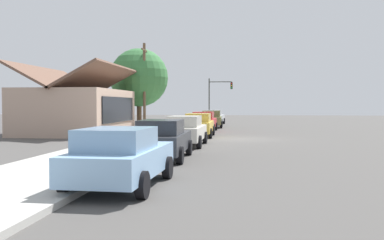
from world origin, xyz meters
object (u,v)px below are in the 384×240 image
(car_skyblue, at_px, (121,157))
(shade_tree, at_px, (139,78))
(car_mustard, at_px, (199,125))
(traffic_light_main, at_px, (218,93))
(car_charcoal, at_px, (163,139))
(car_cherry, at_px, (204,121))
(car_olive, at_px, (212,119))
(car_ivory, at_px, (186,131))
(utility_pole_wooden, at_px, (144,84))
(fire_hydrant_red, at_px, (146,140))
(car_silver, at_px, (214,117))

(car_skyblue, bearing_deg, shade_tree, 14.78)
(car_skyblue, height_order, car_mustard, same)
(car_skyblue, bearing_deg, traffic_light_main, 1.61)
(car_charcoal, height_order, car_mustard, same)
(car_cherry, xyz_separation_m, shade_tree, (4.18, 6.36, 3.81))
(car_cherry, height_order, car_olive, same)
(car_cherry, bearing_deg, car_charcoal, -179.91)
(car_charcoal, bearing_deg, car_ivory, -2.41)
(car_charcoal, xyz_separation_m, utility_pole_wooden, (20.07, 5.37, 3.11))
(car_ivory, relative_size, car_cherry, 0.97)
(shade_tree, bearing_deg, car_olive, -75.35)
(utility_pole_wooden, distance_m, fire_hydrant_red, 17.89)
(car_ivory, bearing_deg, shade_tree, 22.42)
(car_olive, bearing_deg, car_silver, -0.48)
(car_skyblue, bearing_deg, car_ivory, 1.09)
(shade_tree, bearing_deg, fire_hydrant_red, -165.45)
(car_cherry, height_order, traffic_light_main, traffic_light_main)
(car_charcoal, relative_size, fire_hydrant_red, 6.61)
(car_skyblue, height_order, fire_hydrant_red, car_skyblue)
(car_charcoal, relative_size, car_silver, 0.95)
(traffic_light_main, bearing_deg, car_skyblue, 179.55)
(car_ivory, height_order, car_cherry, same)
(car_cherry, height_order, shade_tree, shade_tree)
(car_mustard, xyz_separation_m, utility_pole_wooden, (8.04, 5.59, 3.11))
(car_charcoal, xyz_separation_m, car_silver, (29.80, -0.07, 0.00))
(utility_pole_wooden, xyz_separation_m, fire_hydrant_red, (-17.10, -4.00, -3.43))
(car_silver, relative_size, utility_pole_wooden, 0.66)
(car_ivory, height_order, shade_tree, shade_tree)
(car_olive, height_order, shade_tree, shade_tree)
(car_silver, relative_size, fire_hydrant_red, 6.97)
(utility_pole_wooden, bearing_deg, car_charcoal, -165.02)
(car_mustard, relative_size, car_cherry, 0.99)
(car_silver, bearing_deg, traffic_light_main, -0.77)
(car_silver, height_order, traffic_light_main, traffic_light_main)
(car_skyblue, distance_m, car_cherry, 23.71)
(utility_pole_wooden, bearing_deg, fire_hydrant_red, -166.83)
(car_charcoal, distance_m, fire_hydrant_red, 3.28)
(traffic_light_main, bearing_deg, car_charcoal, 179.50)
(car_olive, xyz_separation_m, shade_tree, (-1.71, 6.55, 3.81))
(car_charcoal, xyz_separation_m, car_cherry, (17.85, -0.04, 0.00))
(car_mustard, xyz_separation_m, car_cherry, (5.83, 0.19, 0.00))
(car_skyblue, xyz_separation_m, car_olive, (29.60, -0.25, -0.00))
(car_skyblue, bearing_deg, fire_hydrant_red, 10.75)
(car_silver, relative_size, traffic_light_main, 0.95)
(car_cherry, relative_size, traffic_light_main, 0.93)
(shade_tree, xyz_separation_m, fire_hydrant_red, (-19.07, -4.95, -4.13))
(shade_tree, bearing_deg, car_charcoal, -164.00)
(shade_tree, distance_m, fire_hydrant_red, 20.13)
(shade_tree, bearing_deg, car_skyblue, -167.28)
(car_skyblue, distance_m, utility_pole_wooden, 26.65)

